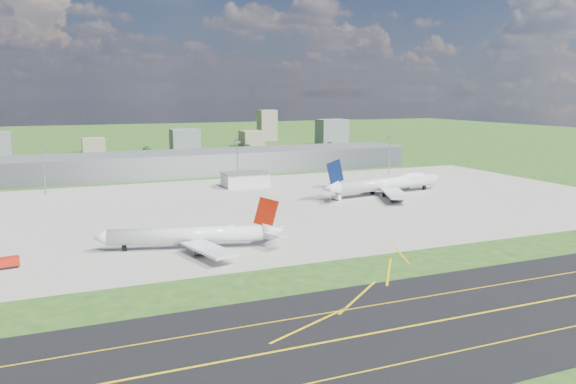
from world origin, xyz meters
name	(u,v)px	position (x,y,z in m)	size (l,w,h in m)	color
ground	(208,176)	(0.00, 150.00, 0.00)	(1400.00, 1400.00, 0.00)	#244916
taxiway	(472,315)	(0.00, -110.00, 0.03)	(1400.00, 60.00, 0.06)	black
apron	(283,204)	(10.00, 40.00, 0.04)	(360.00, 190.00, 0.08)	#9C998E
terminal	(202,163)	(0.00, 165.00, 7.50)	(300.00, 42.00, 15.00)	gray
ops_building	(245,180)	(10.00, 100.00, 4.00)	(26.00, 16.00, 8.00)	silver
mast_west	(43,163)	(-100.00, 115.00, 17.71)	(3.50, 2.00, 25.90)	gray
mast_center	(237,155)	(10.00, 115.00, 17.71)	(3.50, 2.00, 25.90)	gray
mast_east	(390,148)	(120.00, 115.00, 17.71)	(3.50, 2.00, 25.90)	gray
airliner_red_twin	(193,236)	(-50.25, -23.20, 4.88)	(65.70, 50.24, 18.31)	silver
airliner_blue_quad	(388,184)	(73.84, 44.36, 6.00)	(82.55, 64.18, 21.59)	silver
crash_tender	(8,263)	(-109.97, -22.91, 1.76)	(7.22, 4.05, 3.53)	red
tug_yellow	(263,235)	(-21.65, -17.34, 0.88)	(3.64, 2.55, 1.67)	#C28F0B
van_white_near	(336,198)	(39.49, 39.42, 1.26)	(3.96, 5.35, 2.50)	white
van_white_far	(407,187)	(94.00, 55.42, 1.09)	(4.37, 2.85, 2.14)	white
bldg_cw	(94,145)	(-60.00, 340.00, 7.00)	(20.00, 18.00, 14.00)	gray
bldg_c	(185,141)	(20.00, 310.00, 11.00)	(26.00, 20.00, 22.00)	slate
bldg_ce	(252,138)	(100.00, 350.00, 8.00)	(22.00, 24.00, 16.00)	gray
bldg_e	(332,133)	(180.00, 320.00, 14.00)	(30.00, 22.00, 28.00)	slate
bldg_tall_e	(267,125)	(140.00, 410.00, 18.00)	(20.00, 18.00, 36.00)	gray
tree_w	(33,158)	(-110.00, 265.00, 4.86)	(6.75, 6.75, 8.25)	#382314
tree_c	(147,151)	(-20.00, 280.00, 5.84)	(8.10, 8.10, 9.90)	#382314
tree_e	(247,148)	(70.00, 275.00, 5.51)	(7.65, 7.65, 9.35)	#382314
tree_far_e	(330,145)	(160.00, 285.00, 4.53)	(6.30, 6.30, 7.70)	#382314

